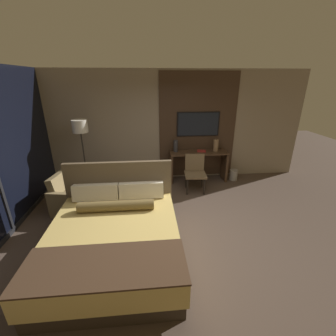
# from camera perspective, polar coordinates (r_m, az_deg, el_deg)

# --- Properties ---
(ground_plane) EXTENTS (16.00, 16.00, 0.00)m
(ground_plane) POSITION_cam_1_polar(r_m,az_deg,el_deg) (4.11, 3.29, -16.79)
(ground_plane) COLOR #4C3D33
(wall_back_tv_panel) EXTENTS (7.20, 0.09, 2.80)m
(wall_back_tv_panel) POSITION_cam_1_polar(r_m,az_deg,el_deg) (5.92, 0.75, 10.39)
(wall_back_tv_panel) COLOR gray
(wall_back_tv_panel) RESTS_ON ground_plane
(bed) EXTENTS (1.91, 2.14, 1.20)m
(bed) POSITION_cam_1_polar(r_m,az_deg,el_deg) (3.62, -13.34, -16.87)
(bed) COLOR #33281E
(bed) RESTS_ON ground_plane
(desk) EXTENTS (1.50, 0.48, 0.80)m
(desk) POSITION_cam_1_polar(r_m,az_deg,el_deg) (6.01, 7.61, 1.70)
(desk) COLOR #422D1E
(desk) RESTS_ON ground_plane
(tv) EXTENTS (1.10, 0.04, 0.62)m
(tv) POSITION_cam_1_polar(r_m,az_deg,el_deg) (5.95, 7.65, 10.99)
(tv) COLOR black
(desk_chair) EXTENTS (0.53, 0.53, 0.88)m
(desk_chair) POSITION_cam_1_polar(r_m,az_deg,el_deg) (5.45, 6.85, -0.42)
(desk_chair) COLOR brown
(desk_chair) RESTS_ON ground_plane
(armchair_by_window) EXTENTS (0.99, 1.02, 0.77)m
(armchair_by_window) POSITION_cam_1_polar(r_m,az_deg,el_deg) (5.11, -22.03, -6.77)
(armchair_by_window) COLOR olive
(armchair_by_window) RESTS_ON ground_plane
(floor_lamp) EXTENTS (0.34, 0.34, 1.72)m
(floor_lamp) POSITION_cam_1_polar(r_m,az_deg,el_deg) (5.47, -21.29, 8.47)
(floor_lamp) COLOR #282623
(floor_lamp) RESTS_ON ground_plane
(vase_tall) EXTENTS (0.13, 0.13, 0.31)m
(vase_tall) POSITION_cam_1_polar(r_m,az_deg,el_deg) (6.00, 12.03, 5.68)
(vase_tall) COLOR #846647
(vase_tall) RESTS_ON desk
(vase_short) EXTENTS (0.11, 0.11, 0.30)m
(vase_short) POSITION_cam_1_polar(r_m,az_deg,el_deg) (5.82, 1.97, 5.60)
(vase_short) COLOR #333338
(vase_short) RESTS_ON desk
(book) EXTENTS (0.25, 0.19, 0.03)m
(book) POSITION_cam_1_polar(r_m,az_deg,el_deg) (5.92, 8.49, 4.30)
(book) COLOR maroon
(book) RESTS_ON desk
(waste_bin) EXTENTS (0.22, 0.22, 0.28)m
(waste_bin) POSITION_cam_1_polar(r_m,az_deg,el_deg) (6.34, 16.26, -1.65)
(waste_bin) COLOR gray
(waste_bin) RESTS_ON ground_plane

